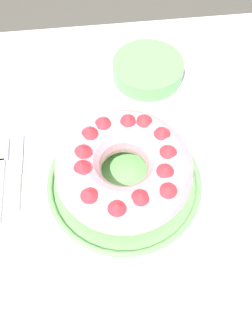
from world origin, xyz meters
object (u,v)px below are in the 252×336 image
at_px(cake_knife, 17,176).
at_px(side_bowl, 148,70).
at_px(fork, 1,173).
at_px(napkin, 243,157).
at_px(serving_dish, 126,181).
at_px(bundt_cake, 126,168).

height_order(cake_knife, side_bowl, side_bowl).
distance_m(fork, napkin, 0.51).
relative_size(serving_dish, cake_knife, 1.71).
height_order(fork, cake_knife, cake_knife).
distance_m(serving_dish, bundt_cake, 0.05).
bearing_deg(serving_dish, napkin, 7.35).
distance_m(serving_dish, cake_knife, 0.22).
xyz_separation_m(serving_dish, side_bowl, (0.09, 0.29, 0.01)).
height_order(bundt_cake, side_bowl, bundt_cake).
xyz_separation_m(fork, side_bowl, (0.34, 0.24, 0.02)).
distance_m(bundt_cake, side_bowl, 0.31).
relative_size(cake_knife, napkin, 1.36).
bearing_deg(fork, bundt_cake, -14.22).
distance_m(serving_dish, napkin, 0.26).
distance_m(fork, side_bowl, 0.42).
relative_size(serving_dish, bundt_cake, 1.19).
xyz_separation_m(fork, napkin, (0.51, -0.02, -0.00)).
bearing_deg(fork, cake_knife, -23.32).
xyz_separation_m(serving_dish, cake_knife, (-0.22, 0.04, -0.01)).
relative_size(bundt_cake, cake_knife, 1.43).
bearing_deg(cake_knife, napkin, -5.89).
bearing_deg(serving_dish, cake_knife, 169.55).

